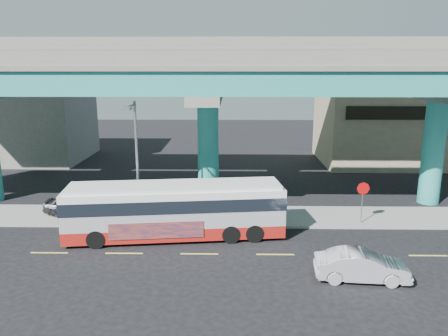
{
  "coord_description": "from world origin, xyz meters",
  "views": [
    {
      "loc": [
        1.68,
        -21.69,
        9.63
      ],
      "look_at": [
        1.22,
        4.0,
        3.68
      ],
      "focal_mm": 35.0,
      "sensor_mm": 36.0,
      "label": 1
    }
  ],
  "objects_px": {
    "sedan": "(362,266)",
    "street_lamp": "(134,147)",
    "parked_car": "(74,205)",
    "stop_sign": "(363,194)",
    "transit_bus": "(176,208)"
  },
  "relations": [
    {
      "from": "stop_sign",
      "to": "street_lamp",
      "type": "bearing_deg",
      "value": -155.53
    },
    {
      "from": "transit_bus",
      "to": "sedan",
      "type": "distance_m",
      "value": 10.57
    },
    {
      "from": "sedan",
      "to": "street_lamp",
      "type": "bearing_deg",
      "value": 65.81
    },
    {
      "from": "transit_bus",
      "to": "parked_car",
      "type": "relative_size",
      "value": 3.17
    },
    {
      "from": "parked_car",
      "to": "stop_sign",
      "type": "height_order",
      "value": "stop_sign"
    },
    {
      "from": "street_lamp",
      "to": "parked_car",
      "type": "bearing_deg",
      "value": 155.63
    },
    {
      "from": "parked_car",
      "to": "street_lamp",
      "type": "xyz_separation_m",
      "value": [
        4.63,
        -2.1,
        4.26
      ]
    },
    {
      "from": "transit_bus",
      "to": "stop_sign",
      "type": "distance_m",
      "value": 11.48
    },
    {
      "from": "street_lamp",
      "to": "stop_sign",
      "type": "height_order",
      "value": "street_lamp"
    },
    {
      "from": "street_lamp",
      "to": "stop_sign",
      "type": "bearing_deg",
      "value": 3.05
    },
    {
      "from": "parked_car",
      "to": "stop_sign",
      "type": "bearing_deg",
      "value": -90.15
    },
    {
      "from": "sedan",
      "to": "street_lamp",
      "type": "distance_m",
      "value": 14.1
    },
    {
      "from": "sedan",
      "to": "stop_sign",
      "type": "bearing_deg",
      "value": -11.25
    },
    {
      "from": "street_lamp",
      "to": "stop_sign",
      "type": "relative_size",
      "value": 2.87
    },
    {
      "from": "street_lamp",
      "to": "transit_bus",
      "type": "bearing_deg",
      "value": -29.09
    }
  ]
}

